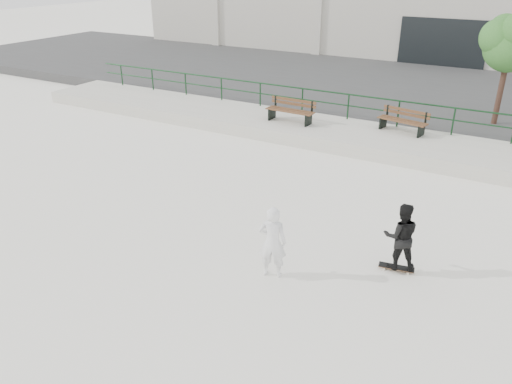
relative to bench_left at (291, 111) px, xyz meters
The scene contains 10 objects.
ground 9.82m from the bench_left, 73.18° to the right, with size 120.00×120.00×0.00m, color white.
ledge 2.92m from the bench_left, ahead, with size 30.00×3.00×0.50m, color beige.
parking_strip 9.12m from the bench_left, 71.87° to the left, with size 60.00×14.00×0.50m, color #3B3B3B.
railing 3.19m from the bench_left, 27.00° to the left, with size 28.00×0.06×1.03m.
bench_left is the anchor object (origin of this frame).
bench_right 4.26m from the bench_left, 12.28° to the left, with size 1.90×0.90×0.84m.
tree 8.43m from the bench_left, 27.81° to the left, with size 2.36×2.09×4.19m.
skateboard 9.82m from the bench_left, 50.07° to the right, with size 0.80×0.33×0.09m.
standing_skater 9.79m from the bench_left, 50.07° to the right, with size 0.76×0.59×1.57m, color black.
seated_skater 9.85m from the bench_left, 66.50° to the right, with size 0.61×0.40×1.68m, color white.
Camera 1 is at (5.32, -7.89, 6.37)m, focal length 35.00 mm.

